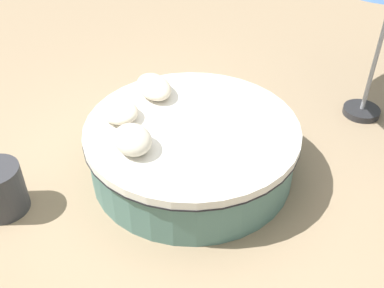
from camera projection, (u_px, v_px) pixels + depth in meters
name	position (u px, v px, depth m)	size (l,w,h in m)	color
ground_plane	(192.00, 170.00, 4.75)	(16.00, 16.00, 0.00)	#9E8466
round_bed	(192.00, 148.00, 4.57)	(2.12, 2.12, 0.57)	#4C726B
throw_pillow_0	(154.00, 87.00, 4.80)	(0.52, 0.34, 0.18)	beige
throw_pillow_1	(120.00, 112.00, 4.46)	(0.42, 0.36, 0.15)	beige
throw_pillow_2	(133.00, 139.00, 4.05)	(0.43, 0.34, 0.21)	beige
side_table	(0.00, 189.00, 4.16)	(0.45, 0.45, 0.48)	#333338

